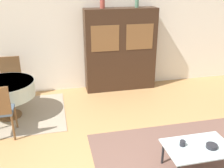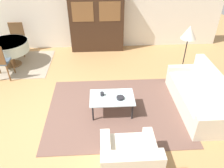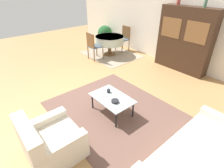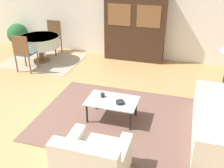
% 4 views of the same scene
% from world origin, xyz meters
% --- Properties ---
extents(ground_plane, '(14.00, 14.00, 0.00)m').
position_xyz_m(ground_plane, '(0.00, 0.00, 0.00)').
color(ground_plane, tan).
extents(wall_back, '(10.00, 0.06, 2.70)m').
position_xyz_m(wall_back, '(0.00, 3.63, 1.35)').
color(wall_back, silver).
rests_on(wall_back, ground_plane).
extents(area_rug, '(3.04, 2.37, 0.01)m').
position_xyz_m(area_rug, '(1.26, 0.22, 0.01)').
color(area_rug, brown).
rests_on(area_rug, ground_plane).
extents(dining_rug, '(2.14, 1.71, 0.01)m').
position_xyz_m(dining_rug, '(-1.66, 2.47, 0.01)').
color(dining_rug, gray).
rests_on(dining_rug, ground_plane).
extents(couch, '(0.85, 2.00, 0.83)m').
position_xyz_m(couch, '(3.12, 0.22, 0.30)').
color(couch, beige).
rests_on(couch, ground_plane).
extents(armchair, '(0.89, 0.86, 0.80)m').
position_xyz_m(armchair, '(1.34, -1.35, 0.29)').
color(armchair, beige).
rests_on(armchair, ground_plane).
extents(coffee_table, '(0.94, 0.61, 0.40)m').
position_xyz_m(coffee_table, '(1.16, 0.15, 0.37)').
color(coffee_table, black).
rests_on(coffee_table, area_rug).
extents(display_cabinet, '(1.70, 0.41, 1.97)m').
position_xyz_m(display_cabinet, '(0.86, 3.38, 0.98)').
color(display_cabinet, '#382316').
rests_on(display_cabinet, ground_plane).
extents(dining_table, '(1.12, 1.12, 0.74)m').
position_xyz_m(dining_table, '(-1.69, 2.44, 0.59)').
color(dining_table, brown).
rests_on(dining_table, dining_rug).
extents(dining_chair_near, '(0.44, 0.44, 0.99)m').
position_xyz_m(dining_chair_near, '(-1.69, 1.66, 0.57)').
color(dining_chair_near, brown).
rests_on(dining_chair_near, dining_rug).
extents(dining_chair_far, '(0.44, 0.44, 0.99)m').
position_xyz_m(dining_chair_far, '(-1.69, 3.22, 0.57)').
color(dining_chair_far, brown).
rests_on(dining_chair_far, dining_rug).
extents(cup, '(0.08, 0.08, 0.08)m').
position_xyz_m(cup, '(0.95, 0.23, 0.45)').
color(cup, '#232328').
rests_on(cup, coffee_table).
extents(bowl, '(0.16, 0.16, 0.05)m').
position_xyz_m(bowl, '(1.33, 0.09, 0.44)').
color(bowl, '#232328').
rests_on(bowl, coffee_table).
extents(vase_short, '(0.09, 0.09, 0.23)m').
position_xyz_m(vase_short, '(1.23, 3.38, 2.08)').
color(vase_short, '#4C7A60').
rests_on(vase_short, display_cabinet).
extents(potted_plant, '(0.66, 0.66, 0.84)m').
position_xyz_m(potted_plant, '(-2.94, 3.19, 0.49)').
color(potted_plant, '#93664C').
rests_on(potted_plant, ground_plane).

